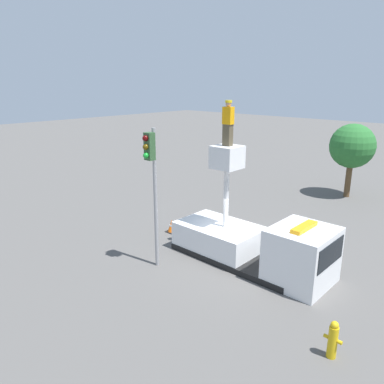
# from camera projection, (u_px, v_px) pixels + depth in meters

# --- Properties ---
(ground_plane) EXTENTS (120.00, 120.00, 0.00)m
(ground_plane) POSITION_uv_depth(u_px,v_px,m) (238.00, 259.00, 15.54)
(ground_plane) COLOR #565451
(bucket_truck) EXTENTS (6.59, 2.35, 4.65)m
(bucket_truck) POSITION_uv_depth(u_px,v_px,m) (253.00, 244.00, 14.83)
(bucket_truck) COLOR black
(bucket_truck) RESTS_ON ground
(worker) EXTENTS (0.40, 0.26, 1.75)m
(worker) POSITION_uv_depth(u_px,v_px,m) (228.00, 123.00, 14.43)
(worker) COLOR brown
(worker) RESTS_ON bucket_truck
(traffic_light_pole) EXTENTS (0.34, 0.57, 5.47)m
(traffic_light_pole) POSITION_uv_depth(u_px,v_px,m) (152.00, 172.00, 13.83)
(traffic_light_pole) COLOR gray
(traffic_light_pole) RESTS_ON ground
(fire_hydrant) EXTENTS (0.49, 0.25, 1.09)m
(fire_hydrant) POSITION_uv_depth(u_px,v_px,m) (333.00, 340.00, 9.85)
(fire_hydrant) COLOR gold
(fire_hydrant) RESTS_ON ground
(traffic_cone_rear) EXTENTS (0.50, 0.50, 0.63)m
(traffic_cone_rear) POSITION_uv_depth(u_px,v_px,m) (172.00, 226.00, 18.24)
(traffic_cone_rear) COLOR black
(traffic_cone_rear) RESTS_ON ground
(tree_left_bg) EXTENTS (2.74, 2.74, 4.63)m
(tree_left_bg) POSITION_uv_depth(u_px,v_px,m) (352.00, 146.00, 23.06)
(tree_left_bg) COLOR brown
(tree_left_bg) RESTS_ON ground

